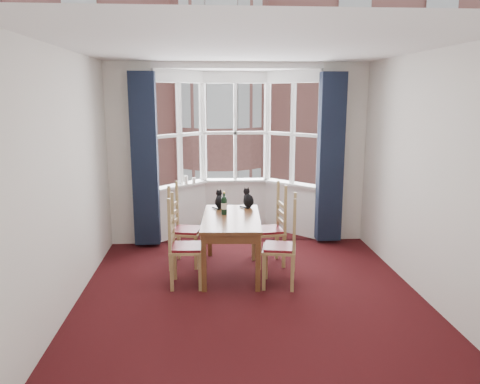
{
  "coord_description": "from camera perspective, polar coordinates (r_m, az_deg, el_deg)",
  "views": [
    {
      "loc": [
        -0.49,
        -4.99,
        2.32
      ],
      "look_at": [
        -0.06,
        1.05,
        1.05
      ],
      "focal_mm": 35.0,
      "sensor_mm": 36.0,
      "label": 1
    }
  ],
  "objects": [
    {
      "name": "chair_right_far",
      "position": [
        6.49,
        4.27,
        -4.75
      ],
      "size": [
        0.45,
        0.47,
        0.92
      ],
      "color": "#9E834D",
      "rests_on": "floor"
    },
    {
      "name": "chair_right_near",
      "position": [
        5.76,
        5.7,
        -6.92
      ],
      "size": [
        0.47,
        0.49,
        0.92
      ],
      "color": "#9E834D",
      "rests_on": "floor"
    },
    {
      "name": "wine_bottle",
      "position": [
        6.22,
        -1.94,
        -1.53
      ],
      "size": [
        0.08,
        0.08,
        0.31
      ],
      "color": "black",
      "rests_on": "dining_table"
    },
    {
      "name": "wall_left",
      "position": [
        5.3,
        -20.61,
        1.09
      ],
      "size": [
        0.0,
        4.5,
        4.5
      ],
      "primitive_type": "plane",
      "rotation": [
        1.57,
        0.0,
        1.57
      ],
      "color": "silver",
      "rests_on": "floor"
    },
    {
      "name": "curtain_left",
      "position": [
        7.19,
        -11.52,
        3.84
      ],
      "size": [
        0.38,
        0.22,
        2.6
      ],
      "primitive_type": "cube",
      "color": "#161E32",
      "rests_on": "floor"
    },
    {
      "name": "cat_left",
      "position": [
        6.56,
        -2.47,
        -1.1
      ],
      "size": [
        0.17,
        0.22,
        0.27
      ],
      "color": "black",
      "rests_on": "dining_table"
    },
    {
      "name": "candle_tall",
      "position": [
        7.73,
        -6.6,
        1.45
      ],
      "size": [
        0.06,
        0.06,
        0.14
      ],
      "primitive_type": "cylinder",
      "color": "white",
      "rests_on": "bay_window"
    },
    {
      "name": "wall_back_pier_right",
      "position": [
        7.61,
        12.31,
        4.61
      ],
      "size": [
        0.7,
        0.12,
        2.8
      ],
      "primitive_type": "cube",
      "color": "silver",
      "rests_on": "floor"
    },
    {
      "name": "floor",
      "position": [
        5.53,
        1.39,
        -12.98
      ],
      "size": [
        4.5,
        4.5,
        0.0
      ],
      "primitive_type": "plane",
      "color": "black",
      "rests_on": "ground"
    },
    {
      "name": "candle_short",
      "position": [
        7.75,
        -5.66,
        1.38
      ],
      "size": [
        0.06,
        0.06,
        0.1
      ],
      "primitive_type": "cylinder",
      "color": "white",
      "rests_on": "bay_window"
    },
    {
      "name": "chair_left_near",
      "position": [
        5.79,
        -7.42,
        -6.86
      ],
      "size": [
        0.42,
        0.44,
        0.92
      ],
      "color": "#9E834D",
      "rests_on": "floor"
    },
    {
      "name": "ceiling",
      "position": [
        5.04,
        1.56,
        17.31
      ],
      "size": [
        4.5,
        4.5,
        0.0
      ],
      "primitive_type": "plane",
      "rotation": [
        3.14,
        0.0,
        0.0
      ],
      "color": "white",
      "rests_on": "floor"
    },
    {
      "name": "dining_table",
      "position": [
        6.13,
        -1.07,
        -3.93
      ],
      "size": [
        0.82,
        1.42,
        0.75
      ],
      "color": "brown",
      "rests_on": "floor"
    },
    {
      "name": "chair_left_far",
      "position": [
        6.51,
        -7.29,
        -4.75
      ],
      "size": [
        0.48,
        0.5,
        0.92
      ],
      "color": "#9E834D",
      "rests_on": "floor"
    },
    {
      "name": "wall_back_pier_left",
      "position": [
        7.39,
        -13.13,
        4.38
      ],
      "size": [
        0.7,
        0.12,
        2.8
      ],
      "primitive_type": "cube",
      "color": "silver",
      "rests_on": "floor"
    },
    {
      "name": "curtain_right",
      "position": [
        7.38,
        10.97,
        4.06
      ],
      "size": [
        0.38,
        0.22,
        2.6
      ],
      "primitive_type": "cube",
      "color": "#161E32",
      "rests_on": "floor"
    },
    {
      "name": "wall_right",
      "position": [
        5.65,
        22.1,
        1.6
      ],
      "size": [
        0.0,
        4.5,
        4.5
      ],
      "primitive_type": "plane",
      "rotation": [
        1.57,
        0.0,
        -1.57
      ],
      "color": "silver",
      "rests_on": "floor"
    },
    {
      "name": "cat_right",
      "position": [
        6.61,
        1.01,
        -0.95
      ],
      "size": [
        0.2,
        0.24,
        0.29
      ],
      "color": "black",
      "rests_on": "dining_table"
    },
    {
      "name": "street",
      "position": [
        38.16,
        -3.24,
        -0.81
      ],
      "size": [
        80.0,
        80.0,
        0.0
      ],
      "primitive_type": "plane",
      "color": "#333335",
      "rests_on": "ground"
    },
    {
      "name": "wall_near",
      "position": [
        2.93,
        5.71,
        -6.45
      ],
      "size": [
        4.0,
        0.0,
        4.0
      ],
      "primitive_type": "plane",
      "rotation": [
        -1.57,
        0.0,
        0.0
      ],
      "color": "silver",
      "rests_on": "floor"
    },
    {
      "name": "tenement_building",
      "position": [
        19.02,
        -2.64,
        9.62
      ],
      "size": [
        18.4,
        7.8,
        15.2
      ],
      "color": "#9C5A50",
      "rests_on": "street"
    },
    {
      "name": "bay_window",
      "position": [
        7.82,
        -0.48,
        5.07
      ],
      "size": [
        2.76,
        0.94,
        2.8
      ],
      "color": "white",
      "rests_on": "floor"
    }
  ]
}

